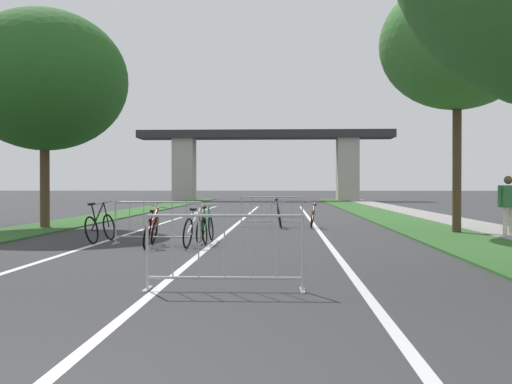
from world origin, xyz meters
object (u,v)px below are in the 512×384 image
(crowd_barrier_second, at_px, (158,223))
(bicycle_purple_0, at_px, (279,216))
(bicycle_red_2, at_px, (151,230))
(bicycle_black_5, at_px, (100,227))
(tree_left_oak_near, at_px, (44,80))
(bicycle_orange_3, at_px, (313,217))
(bicycle_green_1, at_px, (208,228))
(crowd_barrier_third, at_px, (272,212))
(tree_right_pine_far, at_px, (457,44))
(bicycle_white_4, at_px, (194,230))
(crowd_barrier_nearest, at_px, (224,253))
(pedestrian_with_backpack, at_px, (508,200))

(crowd_barrier_second, distance_m, bicycle_purple_0, 6.55)
(bicycle_red_2, relative_size, bicycle_black_5, 1.01)
(tree_left_oak_near, relative_size, bicycle_orange_3, 4.53)
(bicycle_black_5, bearing_deg, bicycle_green_1, 9.55)
(tree_left_oak_near, relative_size, crowd_barrier_third, 3.31)
(bicycle_black_5, bearing_deg, bicycle_orange_3, 51.28)
(bicycle_orange_3, bearing_deg, bicycle_purple_0, -172.97)
(tree_left_oak_near, bearing_deg, tree_right_pine_far, -7.19)
(bicycle_white_4, distance_m, bicycle_black_5, 2.66)
(bicycle_red_2, bearing_deg, tree_right_pine_far, 23.06)
(bicycle_purple_0, bearing_deg, crowd_barrier_nearest, 84.55)
(bicycle_white_4, bearing_deg, pedestrian_with_backpack, 24.71)
(tree_left_oak_near, relative_size, crowd_barrier_nearest, 3.32)
(bicycle_green_1, bearing_deg, tree_right_pine_far, 24.82)
(bicycle_black_5, bearing_deg, crowd_barrier_third, 61.19)
(crowd_barrier_second, height_order, bicycle_red_2, crowd_barrier_second)
(bicycle_red_2, xyz_separation_m, bicycle_black_5, (-1.51, 0.92, 0.01))
(tree_left_oak_near, xyz_separation_m, bicycle_white_4, (5.88, -5.60, -4.55))
(bicycle_green_1, bearing_deg, tree_left_oak_near, 144.61)
(bicycle_black_5, height_order, pedestrian_with_backpack, pedestrian_with_backpack)
(tree_left_oak_near, relative_size, bicycle_purple_0, 4.34)
(tree_left_oak_near, bearing_deg, bicycle_red_2, -49.46)
(tree_right_pine_far, height_order, bicycle_black_5, tree_right_pine_far)
(crowd_barrier_third, distance_m, bicycle_white_4, 6.96)
(tree_left_oak_near, relative_size, crowd_barrier_second, 3.30)
(crowd_barrier_second, distance_m, pedestrian_with_backpack, 9.45)
(crowd_barrier_second, bearing_deg, crowd_barrier_nearest, -70.38)
(bicycle_white_4, bearing_deg, bicycle_red_2, -167.80)
(tree_left_oak_near, height_order, bicycle_red_2, tree_left_oak_near)
(bicycle_red_2, distance_m, bicycle_black_5, 1.77)
(bicycle_purple_0, bearing_deg, crowd_barrier_second, 61.20)
(crowd_barrier_third, bearing_deg, bicycle_white_4, -104.05)
(bicycle_purple_0, bearing_deg, bicycle_white_4, 70.26)
(crowd_barrier_third, xyz_separation_m, bicycle_purple_0, (0.26, -0.49, -0.13))
(bicycle_purple_0, bearing_deg, bicycle_orange_3, -176.61)
(tree_right_pine_far, bearing_deg, pedestrian_with_backpack, -54.51)
(bicycle_black_5, relative_size, pedestrian_with_backpack, 1.03)
(crowd_barrier_third, xyz_separation_m, bicycle_black_5, (-4.21, -5.91, -0.13))
(bicycle_purple_0, bearing_deg, pedestrian_with_backpack, 147.08)
(bicycle_green_1, xyz_separation_m, bicycle_red_2, (-1.20, -1.06, 0.01))
(crowd_barrier_nearest, height_order, pedestrian_with_backpack, pedestrian_with_backpack)
(bicycle_purple_0, bearing_deg, bicycle_black_5, 48.05)
(bicycle_green_1, bearing_deg, bicycle_purple_0, 73.49)
(bicycle_red_2, height_order, bicycle_black_5, bicycle_black_5)
(bicycle_black_5, bearing_deg, bicycle_purple_0, 57.13)
(crowd_barrier_third, relative_size, bicycle_red_2, 1.24)
(bicycle_red_2, bearing_deg, bicycle_green_1, 38.50)
(bicycle_orange_3, relative_size, bicycle_black_5, 0.92)
(bicycle_red_2, bearing_deg, crowd_barrier_third, 65.44)
(crowd_barrier_nearest, xyz_separation_m, bicycle_orange_3, (1.78, 12.33, -0.16))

